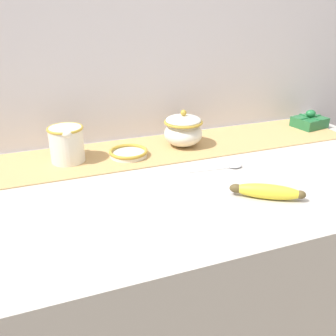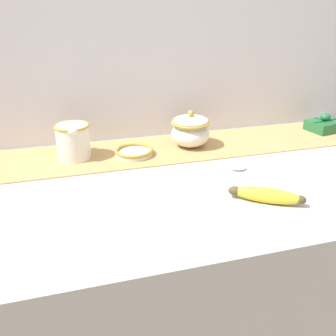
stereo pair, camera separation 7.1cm
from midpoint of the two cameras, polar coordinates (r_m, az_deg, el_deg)
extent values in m
cube|color=#B7B2AD|center=(1.29, 3.02, -20.65)|extent=(1.50, 0.72, 0.93)
cube|color=silver|center=(1.29, -1.91, 16.57)|extent=(2.30, 0.04, 2.40)
cube|color=tan|center=(1.21, 0.10, 2.78)|extent=(1.38, 0.25, 0.00)
cylinder|color=white|center=(1.15, -12.52, 3.92)|extent=(0.10, 0.10, 0.11)
torus|color=#B79333|center=(1.13, -12.74, 6.27)|extent=(0.11, 0.11, 0.01)
torus|color=white|center=(1.20, -12.78, 5.25)|extent=(0.05, 0.01, 0.05)
ellipsoid|color=white|center=(1.09, -12.54, 5.42)|extent=(0.03, 0.02, 0.02)
ellipsoid|color=white|center=(1.23, 5.10, 5.15)|extent=(0.13, 0.13, 0.08)
torus|color=#B79333|center=(1.21, 5.16, 6.90)|extent=(0.13, 0.13, 0.01)
ellipsoid|color=white|center=(1.21, 5.17, 7.18)|extent=(0.12, 0.12, 0.03)
sphere|color=#B79333|center=(1.21, 5.22, 8.29)|extent=(0.02, 0.02, 0.02)
cylinder|color=white|center=(1.16, -3.45, 2.23)|extent=(0.11, 0.11, 0.01)
torus|color=#B79333|center=(1.16, -3.46, 2.69)|extent=(0.12, 0.12, 0.01)
ellipsoid|color=yellow|center=(0.93, 17.01, -4.04)|extent=(0.16, 0.12, 0.04)
ellipsoid|color=brown|center=(0.93, 12.38, -3.47)|extent=(0.04, 0.04, 0.02)
ellipsoid|color=brown|center=(0.94, 21.63, -4.58)|extent=(0.03, 0.03, 0.02)
cube|color=silver|center=(1.07, 8.69, -0.57)|extent=(0.12, 0.02, 0.00)
ellipsoid|color=silver|center=(1.09, 12.60, -0.06)|extent=(0.04, 0.03, 0.01)
cube|color=#236638|center=(1.51, 23.94, 5.89)|extent=(0.13, 0.11, 0.04)
cube|color=#1E6B38|center=(1.50, 24.07, 6.61)|extent=(0.11, 0.03, 0.00)
cube|color=#1E6B38|center=(1.50, 24.07, 6.61)|extent=(0.03, 0.10, 0.00)
ellipsoid|color=#1E6B38|center=(1.50, 24.16, 7.12)|extent=(0.04, 0.03, 0.03)
camera|label=1|loc=(0.04, -87.87, 0.95)|focal=40.00mm
camera|label=2|loc=(0.04, 92.13, -0.95)|focal=40.00mm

